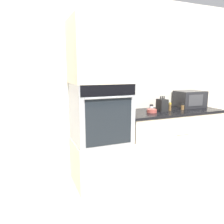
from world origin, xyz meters
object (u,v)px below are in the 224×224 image
at_px(bowl, 152,111).
at_px(condiment_jar_mid, 151,108).
at_px(condiment_jar_back, 167,104).
at_px(condiment_jar_near, 183,107).
at_px(condiment_jar_far, 170,107).
at_px(wall_oven, 101,113).
at_px(knife_block, 162,105).
at_px(microwave, 190,99).

relative_size(bowl, condiment_jar_mid, 1.54).
bearing_deg(condiment_jar_back, condiment_jar_mid, -156.06).
height_order(condiment_jar_near, condiment_jar_back, condiment_jar_back).
height_order(condiment_jar_far, condiment_jar_back, condiment_jar_far).
xyz_separation_m(wall_oven, condiment_jar_near, (1.28, -0.03, 0.00)).
bearing_deg(knife_block, wall_oven, 179.98).
bearing_deg(microwave, wall_oven, -175.55).
xyz_separation_m(condiment_jar_far, condiment_jar_back, (0.13, 0.26, -0.00)).
xyz_separation_m(knife_block, condiment_jar_mid, (-0.13, 0.07, -0.04)).
distance_m(wall_oven, knife_block, 0.93).
distance_m(knife_block, condiment_jar_near, 0.35).
distance_m(wall_oven, condiment_jar_far, 1.06).
bearing_deg(condiment_jar_back, microwave, -19.42).
distance_m(wall_oven, condiment_jar_back, 1.21).
bearing_deg(condiment_jar_back, condiment_jar_near, -71.04).
distance_m(condiment_jar_near, condiment_jar_mid, 0.49).
xyz_separation_m(condiment_jar_near, condiment_jar_back, (-0.09, 0.27, 0.01)).
height_order(condiment_jar_near, condiment_jar_far, condiment_jar_far).
height_order(microwave, condiment_jar_back, microwave).
distance_m(condiment_jar_far, condiment_jar_back, 0.29).
bearing_deg(condiment_jar_mid, wall_oven, -174.92).
bearing_deg(condiment_jar_mid, knife_block, -28.59).
height_order(microwave, bowl, microwave).
xyz_separation_m(microwave, condiment_jar_far, (-0.47, -0.13, -0.07)).
relative_size(wall_oven, condiment_jar_near, 8.59).
relative_size(condiment_jar_mid, condiment_jar_back, 0.82).
bearing_deg(condiment_jar_back, wall_oven, -168.44).
height_order(wall_oven, bowl, wall_oven).
distance_m(knife_block, condiment_jar_mid, 0.15).
xyz_separation_m(bowl, condiment_jar_mid, (0.06, 0.11, 0.02)).
xyz_separation_m(knife_block, bowl, (-0.20, -0.04, -0.06)).
relative_size(knife_block, condiment_jar_back, 1.93).
bearing_deg(condiment_jar_mid, microwave, 3.77).
relative_size(condiment_jar_near, condiment_jar_back, 0.79).
bearing_deg(condiment_jar_back, bowl, -147.69).
relative_size(microwave, condiment_jar_near, 5.00).
bearing_deg(wall_oven, bowl, -3.30).
relative_size(bowl, condiment_jar_back, 1.27).
bearing_deg(condiment_jar_far, condiment_jar_mid, 161.98).
height_order(knife_block, condiment_jar_back, knife_block).
bearing_deg(bowl, condiment_jar_far, 5.09).
xyz_separation_m(microwave, bowl, (-0.80, -0.16, -0.10)).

